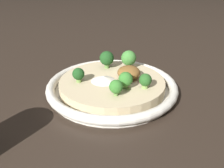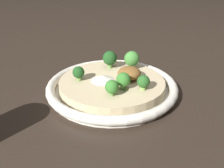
{
  "view_description": "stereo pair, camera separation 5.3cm",
  "coord_description": "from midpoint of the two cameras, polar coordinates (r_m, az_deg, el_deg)",
  "views": [
    {
      "loc": [
        -0.45,
        -0.15,
        0.26
      ],
      "look_at": [
        0.0,
        0.0,
        0.02
      ],
      "focal_mm": 35.0,
      "sensor_mm": 36.0,
      "label": 1
    },
    {
      "loc": [
        -0.43,
        -0.2,
        0.26
      ],
      "look_at": [
        0.0,
        0.0,
        0.02
      ],
      "focal_mm": 35.0,
      "sensor_mm": 36.0,
      "label": 2
    }
  ],
  "objects": [
    {
      "name": "broccoli_right",
      "position": [
        0.58,
        -4.0,
        6.61
      ],
      "size": [
        0.04,
        0.04,
        0.05
      ],
      "color": "#668E47",
      "rests_on": "risotto_bowl"
    },
    {
      "name": "crispy_onion_garnish",
      "position": [
        0.53,
        1.54,
        3.0
      ],
      "size": [
        0.06,
        0.06,
        0.03
      ],
      "color": "brown",
      "rests_on": "risotto_bowl"
    },
    {
      "name": "broccoli_left",
      "position": [
        0.45,
        -2.31,
        -0.87
      ],
      "size": [
        0.03,
        0.03,
        0.04
      ],
      "color": "#668E47",
      "rests_on": "risotto_bowl"
    },
    {
      "name": "cheese_sprinkle",
      "position": [
        0.52,
        -5.19,
        1.37
      ],
      "size": [
        0.06,
        0.06,
        0.01
      ],
      "color": "white",
      "rests_on": "risotto_bowl"
    },
    {
      "name": "broccoli_back",
      "position": [
        0.51,
        -11.7,
        2.43
      ],
      "size": [
        0.03,
        0.03,
        0.03
      ],
      "color": "#759E4C",
      "rests_on": "risotto_bowl"
    },
    {
      "name": "broccoli_front",
      "position": [
        0.47,
        0.4,
        1.14
      ],
      "size": [
        0.03,
        0.03,
        0.04
      ],
      "color": "#668E47",
      "rests_on": "risotto_bowl"
    },
    {
      "name": "broccoli_front_left",
      "position": [
        0.48,
        5.59,
        0.87
      ],
      "size": [
        0.03,
        0.03,
        0.03
      ],
      "color": "#84A856",
      "rests_on": "risotto_bowl"
    },
    {
      "name": "risotto_bowl",
      "position": [
        0.53,
        -2.85,
        -0.4
      ],
      "size": [
        0.32,
        0.32,
        0.03
      ],
      "color": "silver",
      "rests_on": "ground_plane"
    },
    {
      "name": "ground_plane",
      "position": [
        0.54,
        -2.81,
        -1.93
      ],
      "size": [
        6.0,
        6.0,
        0.0
      ],
      "primitive_type": "plane",
      "color": "#2D231C"
    },
    {
      "name": "broccoli_front_right",
      "position": [
        0.58,
        1.76,
        6.7
      ],
      "size": [
        0.04,
        0.04,
        0.05
      ],
      "color": "#668E47",
      "rests_on": "risotto_bowl"
    }
  ]
}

